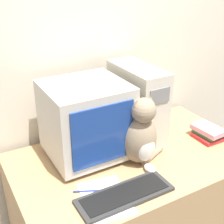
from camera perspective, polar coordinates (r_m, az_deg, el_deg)
The scene contains 9 objects.
wall_back at distance 1.97m, azimuth -3.05°, elevation 12.21°, with size 7.00×0.05×2.50m.
desk at distance 2.03m, azimuth 3.81°, elevation -16.29°, with size 1.37×0.81×0.70m.
crt_monitor at distance 1.71m, azimuth -4.74°, elevation -1.53°, with size 0.43×0.41×0.43m.
computer_tower at distance 1.89m, azimuth 4.56°, elevation 1.57°, with size 0.18×0.43×0.46m.
keyboard at distance 1.53m, azimuth 2.37°, elevation -14.89°, with size 0.47×0.17×0.02m.
cat at distance 1.68m, azimuth 5.14°, elevation -4.21°, with size 0.28×0.25×0.39m.
book_stack at distance 2.05m, azimuth 17.21°, elevation -3.61°, with size 0.16×0.20×0.08m.
pen at distance 1.56m, azimuth -4.28°, elevation -14.21°, with size 0.14×0.07×0.01m.
paper_sheet at distance 1.53m, azimuth -1.17°, elevation -15.45°, with size 0.26×0.33×0.00m.
Camera 1 is at (-0.86, -0.84, 1.71)m, focal length 50.00 mm.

